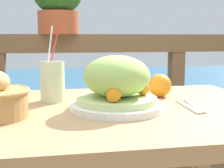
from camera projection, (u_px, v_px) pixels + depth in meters
patio_table at (118, 146)px, 0.95m from camera, size 0.97×0.72×0.75m
railing_fence at (92, 87)px, 1.60m from camera, size 2.80×0.08×0.97m
sea_backdrop at (70, 96)px, 4.11m from camera, size 12.00×4.00×0.36m
salad_plate at (117, 86)px, 0.89m from camera, size 0.27×0.27×0.16m
drink_glass at (52, 81)px, 1.01m from camera, size 0.08×0.08×0.25m
fork at (187, 106)px, 0.93m from camera, size 0.03×0.18×0.00m
knife at (194, 106)px, 0.94m from camera, size 0.04×0.18×0.00m
orange_near_basket at (160, 85)px, 1.09m from camera, size 0.08×0.08×0.08m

